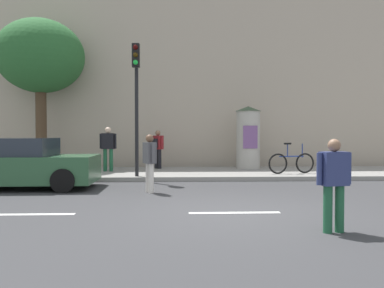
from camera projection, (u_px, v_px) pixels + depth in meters
name	position (u px, v px, depth m)	size (l,w,h in m)	color
ground_plane	(234.00, 213.00, 7.65)	(80.00, 80.00, 0.00)	#38383A
sidewalk_curb	(207.00, 173.00, 14.64)	(36.00, 4.00, 0.15)	gray
lane_markings	(234.00, 213.00, 7.65)	(25.80, 0.16, 0.01)	silver
building_backdrop	(199.00, 84.00, 19.53)	(36.00, 5.00, 8.09)	#B7A893
traffic_light	(136.00, 88.00, 12.70)	(0.24, 0.45, 4.32)	black
poster_column	(248.00, 137.00, 15.78)	(1.04, 1.04, 2.52)	#B2ADA3
street_tree	(40.00, 57.00, 15.53)	(3.44, 3.44, 5.97)	#4C3826
pedestrian_near_pole	(333.00, 177.00, 6.13)	(0.58, 0.43, 1.47)	#1E5938
pedestrian_in_red_top	(150.00, 159.00, 10.24)	(0.39, 0.53, 1.54)	silver
pedestrian_in_dark_shirt	(157.00, 146.00, 15.73)	(0.52, 0.52, 1.55)	black
pedestrian_in_light_jacket	(108.00, 145.00, 14.57)	(0.63, 0.27, 1.65)	#1E5938
bicycle_leaning	(291.00, 163.00, 13.74)	(1.74, 0.42, 1.09)	black
parked_car_blue	(13.00, 164.00, 11.01)	(4.52, 2.00, 1.43)	#2D5938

